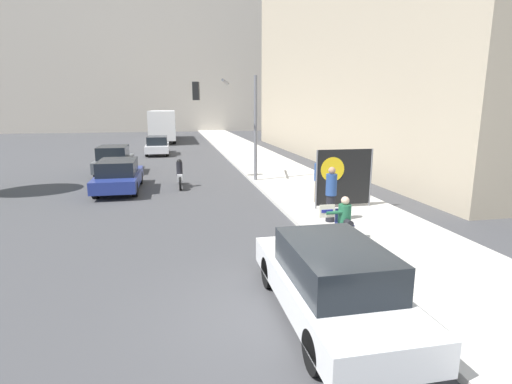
% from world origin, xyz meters
% --- Properties ---
extents(ground_plane, '(160.00, 160.00, 0.00)m').
position_xyz_m(ground_plane, '(0.00, 0.00, 0.00)').
color(ground_plane, '#444447').
extents(sidewalk_curb, '(4.10, 90.00, 0.15)m').
position_xyz_m(sidewalk_curb, '(4.01, 15.00, 0.07)').
color(sidewalk_curb, beige).
rests_on(sidewalk_curb, ground_plane).
extents(building_backdrop_far, '(52.00, 12.00, 33.77)m').
position_xyz_m(building_backdrop_far, '(-2.00, 61.10, 16.88)').
color(building_backdrop_far, '#BCB2A3').
rests_on(building_backdrop_far, ground_plane).
extents(building_backdrop_right, '(10.00, 32.00, 16.47)m').
position_xyz_m(building_backdrop_right, '(12.72, 20.69, 8.23)').
color(building_backdrop_right, tan).
rests_on(building_backdrop_right, ground_plane).
extents(seated_protester, '(0.94, 0.77, 1.23)m').
position_xyz_m(seated_protester, '(2.63, 3.18, 0.81)').
color(seated_protester, '#474C56').
rests_on(seated_protester, sidewalk_curb).
extents(jogger_on_sidewalk, '(0.34, 0.34, 1.74)m').
position_xyz_m(jogger_on_sidewalk, '(3.00, 5.10, 1.03)').
color(jogger_on_sidewalk, black).
rests_on(jogger_on_sidewalk, sidewalk_curb).
extents(pedestrian_behind, '(0.34, 0.34, 1.69)m').
position_xyz_m(pedestrian_behind, '(3.54, 7.66, 1.01)').
color(pedestrian_behind, '#756651').
rests_on(pedestrian_behind, sidewalk_curb).
extents(protest_banner, '(2.12, 0.06, 2.09)m').
position_xyz_m(protest_banner, '(4.13, 6.73, 1.24)').
color(protest_banner, slate).
rests_on(protest_banner, sidewalk_curb).
extents(traffic_light_pole, '(3.01, 2.77, 4.99)m').
position_xyz_m(traffic_light_pole, '(1.04, 12.92, 3.54)').
color(traffic_light_pole, slate).
rests_on(traffic_light_pole, sidewalk_curb).
extents(parked_car_curbside, '(1.72, 4.52, 1.42)m').
position_xyz_m(parked_car_curbside, '(0.86, -0.21, 0.71)').
color(parked_car_curbside, white).
rests_on(parked_car_curbside, ground_plane).
extents(car_on_road_nearest, '(1.79, 4.54, 1.40)m').
position_xyz_m(car_on_road_nearest, '(-4.20, 12.05, 0.71)').
color(car_on_road_nearest, navy).
rests_on(car_on_road_nearest, ground_plane).
extents(car_on_road_midblock, '(1.76, 4.29, 1.55)m').
position_xyz_m(car_on_road_midblock, '(-5.06, 17.09, 0.76)').
color(car_on_road_midblock, '#565B60').
rests_on(car_on_road_midblock, ground_plane).
extents(car_on_road_distant, '(1.73, 4.48, 1.43)m').
position_xyz_m(car_on_road_distant, '(-2.99, 25.88, 0.72)').
color(car_on_road_distant, silver).
rests_on(car_on_road_distant, ground_plane).
extents(city_bus_on_road, '(2.59, 11.77, 3.25)m').
position_xyz_m(city_bus_on_road, '(-2.80, 38.83, 1.87)').
color(city_bus_on_road, silver).
rests_on(city_bus_on_road, ground_plane).
extents(motorcycle_on_road, '(0.28, 2.04, 1.33)m').
position_xyz_m(motorcycle_on_road, '(-1.52, 12.32, 0.56)').
color(motorcycle_on_road, white).
rests_on(motorcycle_on_road, ground_plane).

